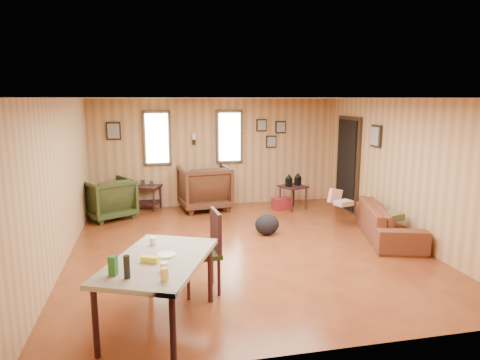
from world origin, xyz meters
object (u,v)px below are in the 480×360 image
at_px(recliner_brown, 204,185).
at_px(end_table, 148,193).
at_px(recliner_green, 108,197).
at_px(side_table, 293,185).
at_px(dining_table, 158,265).
at_px(sofa, 389,216).

height_order(recliner_brown, end_table, recliner_brown).
relative_size(recliner_brown, recliner_green, 1.19).
relative_size(side_table, dining_table, 0.47).
distance_m(recliner_brown, end_table, 1.24).
relative_size(end_table, side_table, 0.82).
bearing_deg(recliner_brown, dining_table, 70.43).
bearing_deg(side_table, sofa, -66.20).
bearing_deg(sofa, recliner_brown, 64.71).
height_order(recliner_brown, side_table, recliner_brown).
bearing_deg(recliner_green, dining_table, 71.76).
bearing_deg(recliner_brown, recliner_green, 2.79).
bearing_deg(side_table, recliner_green, 179.06).
distance_m(recliner_green, end_table, 0.96).
bearing_deg(end_table, side_table, -11.31).
bearing_deg(end_table, sofa, -34.87).
distance_m(sofa, end_table, 5.00).
height_order(sofa, dining_table, dining_table).
xyz_separation_m(end_table, dining_table, (0.11, -5.06, 0.33)).
bearing_deg(dining_table, end_table, 114.26).
bearing_deg(sofa, recliner_green, 81.80).
xyz_separation_m(sofa, recliner_brown, (-2.89, 2.63, 0.15)).
height_order(sofa, end_table, sofa).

